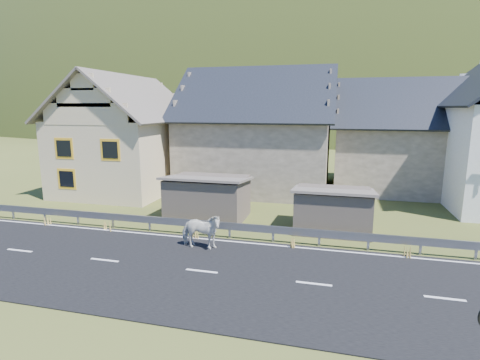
# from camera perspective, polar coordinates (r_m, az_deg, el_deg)

# --- Properties ---
(ground) EXTENTS (160.00, 160.00, 0.00)m
(ground) POSITION_cam_1_polar(r_m,az_deg,el_deg) (14.03, -5.85, -13.80)
(ground) COLOR #353D17
(ground) RESTS_ON ground
(road) EXTENTS (60.00, 7.00, 0.04)m
(road) POSITION_cam_1_polar(r_m,az_deg,el_deg) (14.02, -5.85, -13.72)
(road) COLOR black
(road) RESTS_ON ground
(lane_markings) EXTENTS (60.00, 6.60, 0.01)m
(lane_markings) POSITION_cam_1_polar(r_m,az_deg,el_deg) (14.01, -5.85, -13.63)
(lane_markings) COLOR silver
(lane_markings) RESTS_ON road
(guardrail) EXTENTS (28.10, 0.09, 0.75)m
(guardrail) POSITION_cam_1_polar(r_m,az_deg,el_deg) (17.08, -1.61, -7.10)
(guardrail) COLOR #93969B
(guardrail) RESTS_ON ground
(shed_left) EXTENTS (4.30, 3.30, 2.40)m
(shed_left) POSITION_cam_1_polar(r_m,az_deg,el_deg) (20.11, -4.90, -2.75)
(shed_left) COLOR brown
(shed_left) RESTS_ON ground
(shed_right) EXTENTS (3.80, 2.90, 2.20)m
(shed_right) POSITION_cam_1_polar(r_m,az_deg,el_deg) (18.57, 13.93, -4.52)
(shed_right) COLOR brown
(shed_right) RESTS_ON ground
(house_cream) EXTENTS (7.80, 9.80, 8.30)m
(house_cream) POSITION_cam_1_polar(r_m,az_deg,el_deg) (28.01, -16.98, 7.44)
(house_cream) COLOR beige
(house_cream) RESTS_ON ground
(house_stone_a) EXTENTS (10.80, 9.80, 8.90)m
(house_stone_a) POSITION_cam_1_polar(r_m,az_deg,el_deg) (27.50, 2.86, 8.42)
(house_stone_a) COLOR #AF9F8B
(house_stone_a) RESTS_ON ground
(house_stone_b) EXTENTS (9.80, 8.80, 8.10)m
(house_stone_b) POSITION_cam_1_polar(r_m,az_deg,el_deg) (29.32, 23.36, 6.93)
(house_stone_b) COLOR #AF9F8B
(house_stone_b) RESTS_ON ground
(mountain) EXTENTS (440.00, 280.00, 260.00)m
(mountain) POSITION_cam_1_polar(r_m,az_deg,el_deg) (193.66, 14.38, 3.00)
(mountain) COLOR #223210
(mountain) RESTS_ON ground
(conifer_patch) EXTENTS (76.00, 50.00, 28.00)m
(conifer_patch) POSITION_cam_1_polar(r_m,az_deg,el_deg) (135.66, -11.88, 10.85)
(conifer_patch) COLOR black
(conifer_patch) RESTS_ON ground
(horse) EXTENTS (0.84, 1.83, 1.54)m
(horse) POSITION_cam_1_polar(r_m,az_deg,el_deg) (15.81, -6.00, -7.73)
(horse) COLOR silver
(horse) RESTS_ON road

